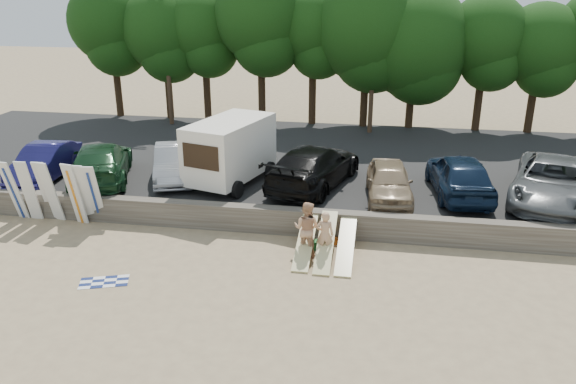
{
  "coord_description": "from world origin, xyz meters",
  "views": [
    {
      "loc": [
        2.68,
        -15.93,
        8.89
      ],
      "look_at": [
        -0.56,
        3.0,
        1.65
      ],
      "focal_mm": 35.0,
      "sensor_mm": 36.0,
      "label": 1
    }
  ],
  "objects_px": {
    "car_3": "(314,166)",
    "car_5": "(460,175)",
    "car_0": "(44,162)",
    "car_6": "(552,182)",
    "beachgoer_a": "(325,235)",
    "car_2": "(174,163)",
    "beachgoer_b": "(307,228)",
    "box_trailer": "(230,149)",
    "cooler": "(312,245)",
    "car_1": "(101,162)",
    "car_4": "(389,181)"
  },
  "relations": [
    {
      "from": "car_3",
      "to": "car_5",
      "type": "relative_size",
      "value": 1.18
    },
    {
      "from": "box_trailer",
      "to": "car_5",
      "type": "height_order",
      "value": "box_trailer"
    },
    {
      "from": "car_1",
      "to": "beachgoer_b",
      "type": "height_order",
      "value": "car_1"
    },
    {
      "from": "car_1",
      "to": "car_3",
      "type": "distance_m",
      "value": 9.23
    },
    {
      "from": "car_2",
      "to": "car_5",
      "type": "height_order",
      "value": "car_5"
    },
    {
      "from": "car_2",
      "to": "beachgoer_a",
      "type": "bearing_deg",
      "value": -53.85
    },
    {
      "from": "car_3",
      "to": "cooler",
      "type": "relative_size",
      "value": 15.89
    },
    {
      "from": "car_2",
      "to": "car_6",
      "type": "height_order",
      "value": "car_6"
    },
    {
      "from": "box_trailer",
      "to": "car_0",
      "type": "distance_m",
      "value": 8.32
    },
    {
      "from": "car_2",
      "to": "beachgoer_b",
      "type": "relative_size",
      "value": 2.34
    },
    {
      "from": "box_trailer",
      "to": "cooler",
      "type": "distance_m",
      "value": 6.31
    },
    {
      "from": "box_trailer",
      "to": "beachgoer_a",
      "type": "distance_m",
      "value": 6.84
    },
    {
      "from": "car_5",
      "to": "car_6",
      "type": "relative_size",
      "value": 0.83
    },
    {
      "from": "car_0",
      "to": "car_2",
      "type": "height_order",
      "value": "car_0"
    },
    {
      "from": "car_2",
      "to": "cooler",
      "type": "relative_size",
      "value": 11.87
    },
    {
      "from": "car_4",
      "to": "beachgoer_b",
      "type": "relative_size",
      "value": 2.23
    },
    {
      "from": "car_2",
      "to": "beachgoer_a",
      "type": "distance_m",
      "value": 8.81
    },
    {
      "from": "car_4",
      "to": "car_5",
      "type": "xyz_separation_m",
      "value": [
        2.79,
        0.88,
        0.14
      ]
    },
    {
      "from": "box_trailer",
      "to": "car_4",
      "type": "relative_size",
      "value": 1.11
    },
    {
      "from": "car_3",
      "to": "beachgoer_b",
      "type": "distance_m",
      "value": 5.08
    },
    {
      "from": "car_1",
      "to": "car_4",
      "type": "distance_m",
      "value": 12.33
    },
    {
      "from": "car_6",
      "to": "beachgoer_b",
      "type": "xyz_separation_m",
      "value": [
        -9.03,
        -4.7,
        -0.59
      ]
    },
    {
      "from": "car_2",
      "to": "car_5",
      "type": "distance_m",
      "value": 12.1
    },
    {
      "from": "box_trailer",
      "to": "beachgoer_a",
      "type": "relative_size",
      "value": 2.83
    },
    {
      "from": "car_2",
      "to": "car_6",
      "type": "xyz_separation_m",
      "value": [
        15.59,
        -0.19,
        0.11
      ]
    },
    {
      "from": "car_6",
      "to": "car_4",
      "type": "bearing_deg",
      "value": -156.37
    },
    {
      "from": "car_6",
      "to": "beachgoer_a",
      "type": "bearing_deg",
      "value": -132.6
    },
    {
      "from": "beachgoer_a",
      "to": "car_1",
      "type": "bearing_deg",
      "value": -27.39
    },
    {
      "from": "box_trailer",
      "to": "beachgoer_b",
      "type": "height_order",
      "value": "box_trailer"
    },
    {
      "from": "cooler",
      "to": "car_3",
      "type": "bearing_deg",
      "value": 89.21
    },
    {
      "from": "car_4",
      "to": "cooler",
      "type": "relative_size",
      "value": 11.32
    },
    {
      "from": "car_3",
      "to": "car_6",
      "type": "bearing_deg",
      "value": -166.25
    },
    {
      "from": "box_trailer",
      "to": "car_0",
      "type": "relative_size",
      "value": 1.05
    },
    {
      "from": "car_0",
      "to": "car_4",
      "type": "distance_m",
      "value": 14.94
    },
    {
      "from": "beachgoer_a",
      "to": "car_5",
      "type": "bearing_deg",
      "value": -138.94
    },
    {
      "from": "box_trailer",
      "to": "car_1",
      "type": "height_order",
      "value": "box_trailer"
    },
    {
      "from": "box_trailer",
      "to": "beachgoer_b",
      "type": "relative_size",
      "value": 2.48
    },
    {
      "from": "car_0",
      "to": "beachgoer_b",
      "type": "distance_m",
      "value": 12.84
    },
    {
      "from": "car_0",
      "to": "box_trailer",
      "type": "bearing_deg",
      "value": -0.53
    },
    {
      "from": "car_1",
      "to": "cooler",
      "type": "height_order",
      "value": "car_1"
    },
    {
      "from": "car_1",
      "to": "car_6",
      "type": "relative_size",
      "value": 0.94
    },
    {
      "from": "beachgoer_a",
      "to": "beachgoer_b",
      "type": "relative_size",
      "value": 0.88
    },
    {
      "from": "car_4",
      "to": "beachgoer_a",
      "type": "bearing_deg",
      "value": -120.45
    },
    {
      "from": "car_0",
      "to": "car_5",
      "type": "height_order",
      "value": "car_5"
    },
    {
      "from": "car_2",
      "to": "car_4",
      "type": "distance_m",
      "value": 9.35
    },
    {
      "from": "car_0",
      "to": "car_5",
      "type": "bearing_deg",
      "value": -2.67
    },
    {
      "from": "box_trailer",
      "to": "car_3",
      "type": "bearing_deg",
      "value": 21.0
    },
    {
      "from": "car_4",
      "to": "car_5",
      "type": "distance_m",
      "value": 2.93
    },
    {
      "from": "box_trailer",
      "to": "car_6",
      "type": "relative_size",
      "value": 0.77
    },
    {
      "from": "cooler",
      "to": "car_4",
      "type": "bearing_deg",
      "value": 46.68
    }
  ]
}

